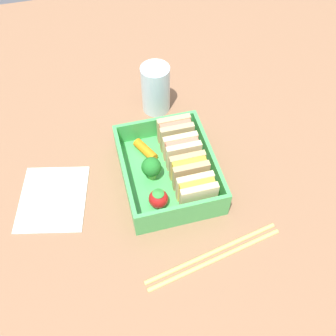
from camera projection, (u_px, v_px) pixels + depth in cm
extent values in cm
cube|color=#8D6346|center=(168.00, 181.00, 61.37)|extent=(120.00, 120.00, 2.00)
cube|color=#47B258|center=(168.00, 176.00, 60.08)|extent=(17.61, 14.15, 1.20)
cube|color=#47B258|center=(209.00, 158.00, 59.03)|extent=(17.61, 0.60, 3.90)
cube|color=#47B258|center=(125.00, 175.00, 57.01)|extent=(17.61, 0.60, 3.90)
cube|color=#47B258|center=(155.00, 127.00, 62.89)|extent=(0.60, 12.95, 3.90)
cube|color=#47B258|center=(183.00, 213.00, 53.15)|extent=(0.60, 12.95, 3.90)
cube|color=tan|center=(174.00, 129.00, 61.98)|extent=(1.00, 5.56, 4.94)
cube|color=#D87259|center=(175.00, 133.00, 61.41)|extent=(1.00, 5.11, 4.55)
cube|color=tan|center=(177.00, 137.00, 60.83)|extent=(1.00, 5.56, 4.94)
cube|color=beige|center=(180.00, 146.00, 59.72)|extent=(1.00, 5.56, 4.94)
cube|color=#D87259|center=(182.00, 151.00, 59.15)|extent=(1.00, 5.11, 4.55)
cube|color=beige|center=(184.00, 156.00, 58.57)|extent=(1.00, 5.56, 4.94)
cube|color=tan|center=(187.00, 166.00, 57.46)|extent=(1.00, 5.56, 4.94)
cube|color=yellow|center=(189.00, 171.00, 56.88)|extent=(1.00, 5.11, 4.55)
cube|color=tan|center=(191.00, 176.00, 56.31)|extent=(1.00, 5.56, 4.94)
cube|color=beige|center=(195.00, 186.00, 55.20)|extent=(1.00, 5.56, 4.94)
cube|color=yellow|center=(197.00, 192.00, 54.62)|extent=(1.00, 5.11, 4.55)
cube|color=beige|center=(199.00, 197.00, 54.05)|extent=(1.00, 5.56, 4.94)
cylinder|color=orange|center=(145.00, 150.00, 61.48)|extent=(4.78, 3.41, 1.51)
cylinder|color=#83CE65|center=(151.00, 173.00, 58.69)|extent=(1.25, 1.25, 1.61)
sphere|color=#227828|center=(151.00, 166.00, 57.18)|extent=(3.07, 3.07, 3.07)
sphere|color=red|center=(158.00, 199.00, 55.10)|extent=(2.93, 2.93, 2.93)
cone|color=green|center=(158.00, 192.00, 53.67)|extent=(1.76, 1.76, 0.60)
cylinder|color=tan|center=(212.00, 252.00, 52.63)|extent=(4.45, 20.55, 0.70)
cylinder|color=tan|center=(216.00, 259.00, 52.04)|extent=(4.45, 20.55, 0.70)
cylinder|color=silver|center=(156.00, 89.00, 66.37)|extent=(5.09, 5.09, 9.16)
cube|color=white|center=(53.00, 198.00, 58.06)|extent=(13.85, 12.57, 0.40)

